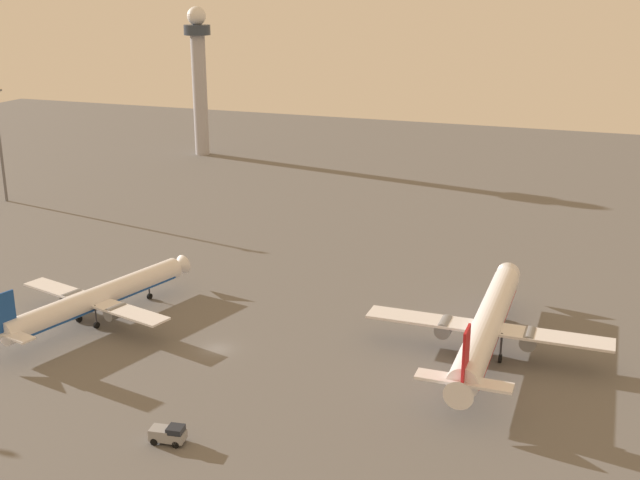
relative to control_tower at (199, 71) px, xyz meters
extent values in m
plane|color=#605E5B|center=(69.11, -124.75, -25.58)|extent=(416.00, 416.00, 0.00)
cylinder|color=#A8A8B2|center=(0.00, 0.00, -7.41)|extent=(4.40, 4.40, 36.33)
cylinder|color=#2D3847|center=(0.00, 0.00, 12.26)|extent=(8.00, 8.00, 3.00)
sphere|color=silver|center=(0.00, 0.00, 16.28)|extent=(5.60, 5.60, 5.60)
cylinder|color=white|center=(46.55, -121.75, -21.70)|extent=(12.00, 33.83, 3.59)
cone|color=white|center=(51.10, -104.19, -21.70)|extent=(3.87, 3.05, 3.41)
cube|color=white|center=(46.31, -122.66, -21.89)|extent=(30.22, 11.24, 0.33)
cube|color=white|center=(42.41, -137.76, -21.51)|extent=(10.63, 4.80, 0.33)
cube|color=#19479E|center=(42.48, -137.48, -18.63)|extent=(1.03, 3.00, 6.14)
cylinder|color=slate|center=(41.28, -121.36, -22.55)|extent=(2.87, 3.81, 2.08)
cylinder|color=slate|center=(51.34, -123.97, -22.55)|extent=(2.87, 3.81, 2.08)
cube|color=#19479E|center=(46.55, -121.75, -22.69)|extent=(10.97, 31.10, 0.34)
cylinder|color=#333338|center=(49.28, -111.21, -23.38)|extent=(0.26, 0.26, 3.35)
cylinder|color=black|center=(49.28, -111.21, -25.06)|extent=(0.63, 1.10, 1.04)
cylinder|color=#333338|center=(43.95, -123.51, -23.38)|extent=(0.26, 0.26, 3.35)
cylinder|color=black|center=(43.95, -123.51, -25.06)|extent=(0.63, 1.10, 1.04)
cylinder|color=#333338|center=(47.97, -124.56, -23.38)|extent=(0.26, 0.26, 3.35)
cylinder|color=black|center=(47.97, -124.56, -25.06)|extent=(0.63, 1.10, 1.04)
cylinder|color=white|center=(106.37, -112.04, -21.09)|extent=(4.31, 39.41, 4.16)
cone|color=white|center=(106.29, -91.04, -21.09)|extent=(3.96, 2.64, 3.95)
cone|color=white|center=(106.45, -133.27, -21.09)|extent=(3.75, 3.08, 3.74)
cube|color=white|center=(106.37, -113.14, -21.31)|extent=(35.03, 4.51, 0.38)
cube|color=white|center=(106.45, -131.19, -20.87)|extent=(12.05, 2.67, 0.38)
cube|color=red|center=(106.44, -130.86, -17.53)|extent=(0.34, 3.50, 7.11)
cylinder|color=slate|center=(100.36, -113.16, -22.07)|extent=(2.42, 3.95, 2.41)
cylinder|color=slate|center=(112.39, -113.11, -22.07)|extent=(2.42, 3.95, 2.41)
cube|color=red|center=(106.37, -112.04, -22.23)|extent=(3.88, 36.25, 0.39)
cylinder|color=#333338|center=(106.32, -99.44, -23.03)|extent=(0.31, 0.31, 3.88)
cylinder|color=black|center=(106.32, -99.44, -24.97)|extent=(0.44, 1.21, 1.20)
cylinder|color=#333338|center=(103.97, -114.79, -23.03)|extent=(0.31, 0.31, 3.88)
cylinder|color=black|center=(103.97, -114.79, -24.97)|extent=(0.44, 1.21, 1.20)
cylinder|color=#333338|center=(108.79, -114.77, -23.03)|extent=(0.31, 0.31, 3.88)
cylinder|color=black|center=(108.79, -114.77, -24.97)|extent=(0.44, 1.21, 1.20)
cube|color=gray|center=(76.30, -149.33, -24.58)|extent=(2.35, 2.27, 1.10)
cube|color=#1E232D|center=(76.30, -149.33, -23.68)|extent=(2.08, 2.07, 0.70)
cube|color=gray|center=(74.43, -149.58, -24.43)|extent=(2.64, 2.23, 1.40)
cylinder|color=black|center=(76.48, -148.44, -25.13)|extent=(0.93, 0.42, 0.90)
cylinder|color=black|center=(76.71, -150.13, -25.13)|extent=(0.93, 0.42, 0.90)
cylinder|color=black|center=(73.81, -148.81, -25.13)|extent=(0.93, 0.42, 0.90)
cylinder|color=black|center=(74.04, -150.49, -25.13)|extent=(0.93, 0.42, 0.90)
cylinder|color=slate|center=(-18.38, -67.29, -11.66)|extent=(0.70, 0.70, 27.83)
camera|label=1|loc=(120.58, -220.94, 25.99)|focal=45.25mm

